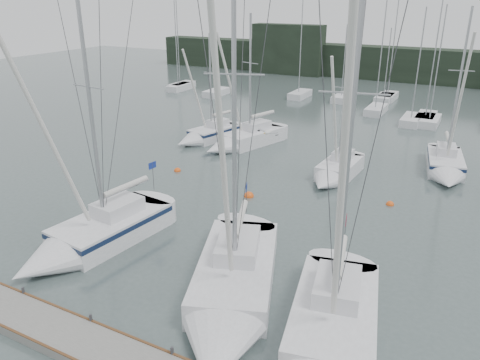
% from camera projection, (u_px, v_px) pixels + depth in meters
% --- Properties ---
extents(ground, '(160.00, 160.00, 0.00)m').
position_uv_depth(ground, '(189.00, 290.00, 21.50)').
color(ground, '#475654').
rests_on(ground, ground).
extents(dock, '(24.00, 2.00, 0.40)m').
position_uv_depth(dock, '(113.00, 356.00, 17.32)').
color(dock, slate).
rests_on(dock, ground).
extents(far_treeline, '(90.00, 4.00, 5.00)m').
position_uv_depth(far_treeline, '(414.00, 65.00, 71.45)').
color(far_treeline, black).
rests_on(far_treeline, ground).
extents(far_building_left, '(12.00, 3.00, 8.00)m').
position_uv_depth(far_building_left, '(288.00, 49.00, 77.93)').
color(far_building_left, black).
rests_on(far_building_left, ground).
extents(mast_forest, '(53.60, 25.11, 14.74)m').
position_uv_depth(mast_forest, '(405.00, 104.00, 55.29)').
color(mast_forest, silver).
rests_on(mast_forest, ground).
extents(sailboat_near_left, '(4.28, 9.74, 14.39)m').
position_uv_depth(sailboat_near_left, '(86.00, 240.00, 24.54)').
color(sailboat_near_left, silver).
rests_on(sailboat_near_left, ground).
extents(sailboat_near_center, '(7.00, 11.34, 16.71)m').
position_uv_depth(sailboat_near_center, '(229.00, 302.00, 19.73)').
color(sailboat_near_center, silver).
rests_on(sailboat_near_center, ground).
extents(sailboat_near_right, '(5.10, 10.10, 16.47)m').
position_uv_depth(sailboat_near_right, '(329.00, 350.00, 17.02)').
color(sailboat_near_right, silver).
rests_on(sailboat_near_right, ground).
extents(sailboat_mid_a, '(4.08, 7.17, 10.28)m').
position_uv_depth(sailboat_mid_a, '(205.00, 136.00, 42.89)').
color(sailboat_mid_a, silver).
rests_on(sailboat_mid_a, ground).
extents(sailboat_mid_b, '(5.07, 8.86, 12.04)m').
position_uv_depth(sailboat_mid_b, '(240.00, 141.00, 41.22)').
color(sailboat_mid_b, silver).
rests_on(sailboat_mid_b, ground).
extents(sailboat_mid_c, '(2.63, 6.61, 10.96)m').
position_uv_depth(sailboat_mid_c, '(334.00, 173.00, 33.96)').
color(sailboat_mid_c, silver).
rests_on(sailboat_mid_c, ground).
extents(sailboat_mid_d, '(3.63, 7.79, 12.73)m').
position_uv_depth(sailboat_mid_d, '(446.00, 168.00, 34.87)').
color(sailboat_mid_d, silver).
rests_on(sailboat_mid_d, ground).
extents(buoy_a, '(0.67, 0.67, 0.67)m').
position_uv_depth(buoy_a, '(249.00, 196.00, 31.44)').
color(buoy_a, '#E95314').
rests_on(buoy_a, ground).
extents(buoy_b, '(0.51, 0.51, 0.51)m').
position_uv_depth(buoy_b, '(390.00, 205.00, 30.20)').
color(buoy_b, '#E95314').
rests_on(buoy_b, ground).
extents(buoy_c, '(0.52, 0.52, 0.52)m').
position_uv_depth(buoy_c, '(177.00, 171.00, 35.93)').
color(buoy_c, '#E95314').
rests_on(buoy_c, ground).
extents(seagull, '(0.96, 0.46, 0.19)m').
position_uv_depth(seagull, '(268.00, 132.00, 19.10)').
color(seagull, silver).
rests_on(seagull, ground).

